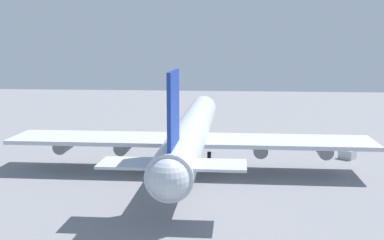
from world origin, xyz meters
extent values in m
plane|color=gray|center=(0.00, 0.00, 0.00)|extent=(280.64, 280.64, 0.00)
cylinder|color=silver|center=(0.00, 0.00, 6.65)|extent=(64.51, 6.17, 6.17)
sphere|color=silver|center=(32.26, 0.00, 6.65)|extent=(6.05, 6.05, 6.05)
sphere|color=silver|center=(-32.26, 0.00, 6.65)|extent=(5.25, 5.25, 5.25)
cube|color=#19389E|center=(-27.09, 0.00, 14.68)|extent=(9.03, 0.50, 9.88)
cube|color=silver|center=(-28.39, -4.93, 7.58)|extent=(5.81, 9.26, 0.36)
cube|color=silver|center=(-28.39, 4.93, 7.58)|extent=(5.81, 9.26, 0.36)
cube|color=silver|center=(-3.23, -17.13, 5.73)|extent=(10.97, 30.55, 0.70)
cube|color=silver|center=(-3.23, 17.13, 5.73)|extent=(10.97, 30.55, 0.70)
cylinder|color=gray|center=(-2.23, -12.54, 4.08)|extent=(4.94, 2.59, 2.59)
cylinder|color=gray|center=(-2.23, -23.85, 4.08)|extent=(4.94, 2.59, 2.59)
cylinder|color=gray|center=(-2.23, 12.54, 4.08)|extent=(4.94, 2.59, 2.59)
cylinder|color=gray|center=(-2.23, 23.85, 4.08)|extent=(4.94, 2.59, 2.59)
cylinder|color=black|center=(20.64, 0.00, 1.78)|extent=(0.70, 0.70, 3.56)
cylinder|color=black|center=(-3.23, -3.40, 1.78)|extent=(0.70, 0.70, 3.56)
cylinder|color=black|center=(-3.23, 3.40, 1.78)|extent=(0.70, 0.70, 3.56)
cube|color=#B7BCC6|center=(8.75, -30.38, 0.88)|extent=(3.56, 3.62, 1.77)
cone|color=orange|center=(31.57, -2.40, 0.33)|extent=(0.46, 0.46, 0.66)
camera|label=1|loc=(-90.80, -8.12, 23.50)|focal=46.69mm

